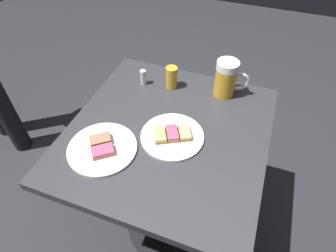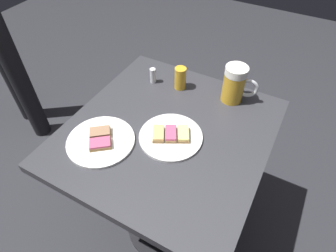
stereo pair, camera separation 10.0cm
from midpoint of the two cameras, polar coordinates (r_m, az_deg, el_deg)
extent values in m
plane|color=#28282D|center=(1.63, 1.85, -18.91)|extent=(6.00, 6.00, 0.00)
cylinder|color=black|center=(1.63, 1.85, -18.79)|extent=(0.44, 0.44, 0.01)
cylinder|color=black|center=(1.31, 2.23, -12.08)|extent=(0.09, 0.09, 0.71)
cube|color=#333338|center=(1.03, 2.78, -1.62)|extent=(0.70, 0.74, 0.04)
cylinder|color=white|center=(0.98, 3.46, -2.32)|extent=(0.22, 0.22, 0.01)
cube|color=#9E7547|center=(0.97, 0.97, -1.88)|extent=(0.07, 0.08, 0.01)
cube|color=#E5B266|center=(0.97, 0.98, -1.48)|extent=(0.07, 0.08, 0.01)
cube|color=#9E7547|center=(0.98, 3.49, -1.89)|extent=(0.07, 0.08, 0.01)
cube|color=#BC4C70|center=(0.97, 3.52, -1.49)|extent=(0.07, 0.08, 0.01)
cube|color=#9E7547|center=(0.98, 6.00, -1.90)|extent=(0.07, 0.08, 0.01)
cube|color=#EFE07A|center=(0.97, 6.04, -1.50)|extent=(0.07, 0.08, 0.01)
cylinder|color=white|center=(0.99, -10.64, -3.15)|extent=(0.23, 0.23, 0.01)
cube|color=#9E7547|center=(0.99, -10.79, -1.63)|extent=(0.09, 0.08, 0.01)
cube|color=#997051|center=(0.99, -10.87, -1.24)|extent=(0.08, 0.08, 0.01)
cube|color=#9E7547|center=(0.96, -10.66, -3.87)|extent=(0.09, 0.08, 0.01)
cube|color=#BC4C70|center=(0.95, -10.74, -3.49)|extent=(0.08, 0.08, 0.01)
cylinder|color=gold|center=(1.14, 15.56, 7.46)|extent=(0.08, 0.08, 0.12)
cylinder|color=white|center=(1.09, 16.34, 10.54)|extent=(0.09, 0.09, 0.03)
torus|color=silver|center=(1.14, 18.30, 7.17)|extent=(0.08, 0.03, 0.08)
cylinder|color=gold|center=(1.17, 4.98, 9.51)|extent=(0.05, 0.05, 0.09)
cylinder|color=silver|center=(1.20, -0.68, 10.07)|extent=(0.03, 0.03, 0.07)
cylinder|color=black|center=(1.90, -26.72, 8.75)|extent=(0.11, 0.11, 0.94)
cylinder|color=black|center=(2.09, -28.91, 11.28)|extent=(0.11, 0.11, 0.94)
camera|label=1|loc=(0.05, -87.13, 2.98)|focal=30.13mm
camera|label=2|loc=(0.05, 92.87, -2.98)|focal=30.13mm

